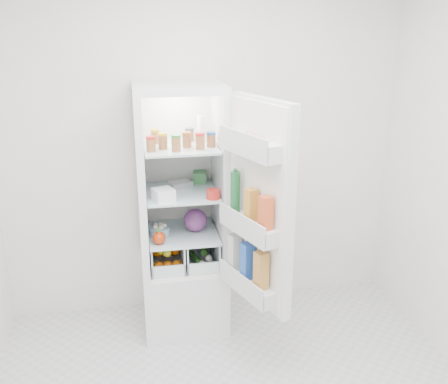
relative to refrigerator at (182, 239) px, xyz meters
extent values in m
cube|color=white|center=(0.20, 0.25, 0.63)|extent=(3.00, 0.02, 2.60)
cube|color=white|center=(0.00, -0.04, -0.42)|extent=(0.60, 0.60, 0.50)
cube|color=white|center=(0.00, -0.04, 1.11)|extent=(0.60, 0.60, 0.05)
cube|color=white|center=(0.00, 0.24, 0.46)|extent=(0.60, 0.05, 1.25)
cube|color=white|center=(-0.28, -0.04, 0.46)|extent=(0.05, 0.60, 1.25)
cube|color=white|center=(0.27, -0.04, 0.46)|extent=(0.05, 0.60, 1.25)
cube|color=white|center=(0.00, 0.21, 0.46)|extent=(0.50, 0.01, 1.25)
sphere|color=white|center=(0.00, 0.17, 1.04)|extent=(0.05, 0.05, 0.05)
cube|color=silver|center=(0.00, -0.06, 0.07)|extent=(0.49, 0.53, 0.01)
cube|color=silver|center=(0.00, -0.06, 0.38)|extent=(0.49, 0.53, 0.02)
cube|color=silver|center=(0.00, -0.06, 0.71)|extent=(0.49, 0.53, 0.02)
cylinder|color=#B21919|center=(-0.20, -0.20, 0.76)|extent=(0.06, 0.06, 0.08)
cylinder|color=gold|center=(-0.12, -0.15, 0.76)|extent=(0.06, 0.06, 0.08)
cylinder|color=#267226|center=(-0.04, -0.23, 0.76)|extent=(0.06, 0.06, 0.08)
cylinder|color=brown|center=(0.04, -0.13, 0.76)|extent=(0.06, 0.06, 0.08)
cylinder|color=#B21919|center=(0.12, -0.20, 0.76)|extent=(0.06, 0.06, 0.08)
cylinder|color=#194C8C|center=(0.20, -0.15, 0.76)|extent=(0.06, 0.06, 0.08)
cylinder|color=#BF8C19|center=(-0.16, 0.03, 0.76)|extent=(0.06, 0.06, 0.08)
cylinder|color=#4C4C4C|center=(0.08, 0.05, 0.76)|extent=(0.06, 0.06, 0.08)
cylinder|color=white|center=(0.16, 0.05, 0.81)|extent=(0.07, 0.07, 0.18)
cube|color=white|center=(-0.14, -0.23, 0.43)|extent=(0.16, 0.16, 0.08)
cylinder|color=red|center=(0.19, -0.25, 0.42)|extent=(0.10, 0.10, 0.06)
cube|color=silver|center=(0.00, 0.03, 0.41)|extent=(0.19, 0.17, 0.04)
cube|color=#3F8B4A|center=(0.16, 0.13, 0.43)|extent=(0.11, 0.14, 0.08)
sphere|color=#60215C|center=(0.10, -0.06, 0.17)|extent=(0.17, 0.17, 0.17)
sphere|color=#B32F0B|center=(-0.18, -0.24, 0.13)|extent=(0.09, 0.09, 0.09)
cylinder|color=#7FA6BE|center=(-0.17, -0.11, 0.12)|extent=(0.18, 0.18, 0.07)
sphere|color=orange|center=(-0.19, -0.18, -0.12)|extent=(0.07, 0.07, 0.07)
sphere|color=orange|center=(-0.12, -0.18, -0.12)|extent=(0.07, 0.07, 0.07)
sphere|color=orange|center=(-0.06, -0.18, -0.12)|extent=(0.07, 0.07, 0.07)
sphere|color=orange|center=(-0.19, -0.06, -0.06)|extent=(0.07, 0.07, 0.07)
sphere|color=orange|center=(-0.12, -0.06, -0.06)|extent=(0.07, 0.07, 0.07)
sphere|color=orange|center=(-0.06, -0.06, -0.06)|extent=(0.07, 0.07, 0.07)
sphere|color=orange|center=(-0.15, 0.06, -0.12)|extent=(0.07, 0.07, 0.07)
sphere|color=orange|center=(-0.08, 0.06, -0.12)|extent=(0.07, 0.07, 0.07)
sphere|color=yellow|center=(-0.16, -0.12, -0.03)|extent=(0.06, 0.06, 0.06)
sphere|color=yellow|center=(-0.09, -0.01, -0.03)|extent=(0.06, 0.06, 0.06)
sphere|color=yellow|center=(-0.12, -0.16, -0.03)|extent=(0.06, 0.06, 0.06)
cylinder|color=#1F4517|center=(0.08, -0.06, -0.13)|extent=(0.09, 0.21, 0.05)
cylinder|color=#1F4517|center=(0.16, -0.01, -0.08)|extent=(0.08, 0.21, 0.05)
sphere|color=white|center=(0.12, -0.18, -0.13)|extent=(0.05, 0.05, 0.05)
sphere|color=white|center=(0.17, -0.16, -0.10)|extent=(0.05, 0.05, 0.05)
cube|color=white|center=(0.43, -0.61, 0.46)|extent=(0.26, 0.58, 1.30)
cube|color=white|center=(0.40, -0.62, 0.46)|extent=(0.20, 0.53, 1.26)
cube|color=silver|center=(0.35, -0.64, 0.83)|extent=(0.27, 0.51, 0.10)
cube|color=silver|center=(0.35, -0.64, 0.33)|extent=(0.27, 0.51, 0.10)
cube|color=silver|center=(0.35, -0.64, -0.07)|extent=(0.27, 0.51, 0.10)
sphere|color=#9F5F47|center=(0.39, -0.75, 0.89)|extent=(0.05, 0.05, 0.05)
sphere|color=#9F5F47|center=(0.36, -0.68, 0.89)|extent=(0.05, 0.05, 0.05)
sphere|color=#9F5F47|center=(0.33, -0.60, 0.89)|extent=(0.05, 0.05, 0.05)
cylinder|color=#185429|center=(0.29, -0.50, 0.51)|extent=(0.06, 0.06, 0.26)
cube|color=orange|center=(0.36, -0.67, 0.48)|extent=(0.08, 0.08, 0.20)
cube|color=#E25427|center=(0.41, -0.81, 0.48)|extent=(0.08, 0.08, 0.20)
cube|color=silver|center=(0.29, -0.50, 0.10)|extent=(0.09, 0.09, 0.24)
cube|color=blue|center=(0.35, -0.64, 0.10)|extent=(0.09, 0.09, 0.24)
cube|color=#C88538|center=(0.40, -0.78, 0.10)|extent=(0.09, 0.09, 0.24)
camera|label=1|loc=(-0.31, -3.37, 1.51)|focal=40.00mm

